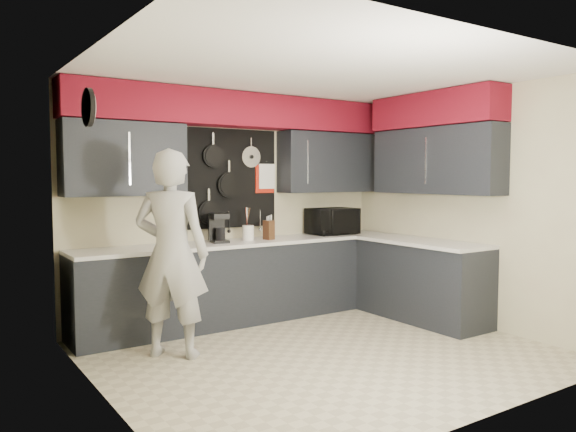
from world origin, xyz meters
TOP-DOWN VIEW (x-y plane):
  - ground at (0.00, 0.00)m, footprint 4.00×4.00m
  - back_wall_assembly at (0.01, 1.60)m, footprint 4.00×0.36m
  - right_wall_assembly at (1.85, 0.26)m, footprint 0.36×3.50m
  - left_wall_assembly at (-1.99, 0.02)m, footprint 0.05×3.50m
  - base_cabinets at (0.49, 1.13)m, footprint 3.95×2.20m
  - microwave at (1.26, 1.46)m, footprint 0.61×0.43m
  - knife_block at (0.28, 1.39)m, footprint 0.12×0.12m
  - utensil_crock at (0.04, 1.47)m, footprint 0.13×0.13m
  - coffee_maker at (-0.34, 1.45)m, footprint 0.22×0.25m
  - person at (-1.20, 0.70)m, footprint 0.82×0.80m

SIDE VIEW (x-z plane):
  - ground at x=0.00m, z-range 0.00..0.00m
  - base_cabinets at x=0.49m, z-range 0.00..0.92m
  - person at x=-1.20m, z-range 0.00..1.90m
  - utensil_crock at x=0.04m, z-range 0.92..1.09m
  - knife_block at x=0.28m, z-range 0.92..1.14m
  - microwave at x=1.26m, z-range 0.92..1.25m
  - coffee_maker at x=-0.34m, z-range 0.93..1.25m
  - left_wall_assembly at x=-1.99m, z-range 0.03..2.63m
  - right_wall_assembly at x=1.85m, z-range 0.64..3.24m
  - back_wall_assembly at x=0.01m, z-range 0.71..3.31m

